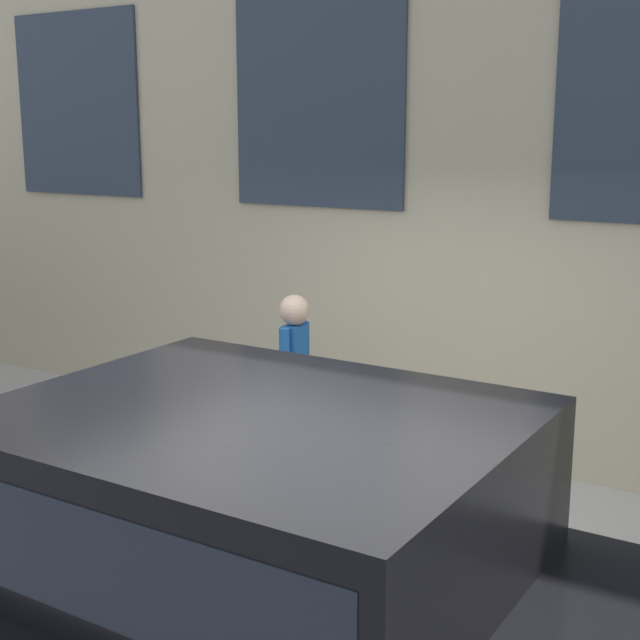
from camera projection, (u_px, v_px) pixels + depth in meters
ground_plane at (315, 601)px, 5.33m from camera, size 80.00×80.00×0.00m
sidewalk at (401, 519)px, 6.25m from camera, size 2.27×60.00×0.17m
fire_hydrant at (349, 478)px, 5.84m from camera, size 0.30×0.42×0.70m
person at (295, 370)px, 6.60m from camera, size 0.34×0.23×1.41m
parked_car_black_near at (258, 576)px, 3.76m from camera, size 1.96×4.40×1.65m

